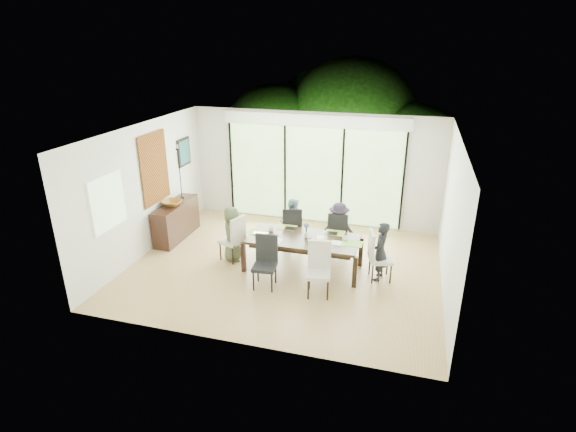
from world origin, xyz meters
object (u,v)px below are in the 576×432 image
(person_far_right, at_px, (338,229))
(bowl, at_px, (172,203))
(chair_near_right, at_px, (319,270))
(chair_near_left, at_px, (264,263))
(person_far_left, at_px, (292,224))
(cup_a, at_px, (271,229))
(chair_left_end, at_px, (231,237))
(laptop, at_px, (260,234))
(vase, at_px, (306,235))
(cup_c, at_px, (345,238))
(chair_far_right, at_px, (338,232))
(table_top, at_px, (303,239))
(sideboard, at_px, (176,221))
(chair_right_end, at_px, (381,256))
(person_right_end, at_px, (380,251))
(person_left_end, at_px, (232,234))
(cup_b, at_px, (310,239))
(chair_far_left, at_px, (292,227))

(person_far_right, xyz_separation_m, bowl, (-3.67, -0.26, 0.30))
(chair_near_right, height_order, person_far_right, person_far_right)
(chair_near_right, bearing_deg, chair_near_left, 170.00)
(chair_near_left, relative_size, person_far_left, 0.85)
(cup_a, height_order, bowl, bowl)
(chair_left_end, relative_size, laptop, 3.33)
(vase, bearing_deg, cup_c, 3.81)
(chair_far_right, relative_size, person_far_left, 0.85)
(laptop, relative_size, cup_c, 2.66)
(table_top, height_order, cup_c, cup_c)
(cup_c, height_order, sideboard, sideboard)
(chair_left_end, xyz_separation_m, chair_right_end, (3.00, 0.00, 0.00))
(table_top, xyz_separation_m, person_right_end, (1.48, 0.00, -0.07))
(chair_near_right, relative_size, cup_c, 8.87)
(chair_near_right, bearing_deg, person_far_right, 78.32)
(chair_near_left, xyz_separation_m, person_far_left, (0.05, 1.70, 0.08))
(chair_right_end, height_order, bowl, chair_right_end)
(person_left_end, xyz_separation_m, sideboard, (-1.64, 0.67, -0.16))
(chair_near_left, xyz_separation_m, person_left_end, (-0.98, 0.87, 0.08))
(person_far_left, bearing_deg, table_top, 113.87)
(sideboard, bearing_deg, table_top, -12.05)
(table_top, relative_size, chair_right_end, 2.18)
(chair_near_left, distance_m, cup_b, 1.03)
(chair_far_right, relative_size, bowl, 2.25)
(chair_far_right, height_order, person_far_left, person_far_left)
(chair_near_left, bearing_deg, chair_far_left, 82.98)
(chair_near_left, xyz_separation_m, vase, (0.55, 0.92, 0.23))
(person_left_end, distance_m, cup_a, 0.81)
(person_far_right, bearing_deg, laptop, 29.81)
(chair_far_left, distance_m, cup_c, 1.47)
(person_far_left, distance_m, cup_c, 1.45)
(table_top, distance_m, vase, 0.11)
(chair_left_end, bearing_deg, cup_a, 120.76)
(person_far_left, bearing_deg, chair_far_left, -94.60)
(chair_near_right, bearing_deg, chair_far_left, 108.91)
(chair_far_left, relative_size, cup_b, 11.00)
(chair_far_right, xyz_separation_m, chair_near_left, (-1.05, -1.72, 0.00))
(chair_right_end, distance_m, chair_near_right, 1.33)
(chair_near_right, height_order, cup_a, chair_near_right)
(chair_far_right, distance_m, cup_c, 0.82)
(table_top, xyz_separation_m, cup_c, (0.80, 0.10, 0.07))
(person_far_right, height_order, cup_c, person_far_right)
(chair_far_right, bearing_deg, chair_near_right, 86.32)
(chair_near_left, bearing_deg, laptop, 109.09)
(person_far_left, height_order, sideboard, person_far_left)
(chair_far_left, height_order, laptop, chair_far_left)
(table_top, relative_size, vase, 20.00)
(table_top, height_order, person_left_end, person_left_end)
(table_top, relative_size, person_right_end, 1.86)
(person_far_right, height_order, bowl, person_far_right)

